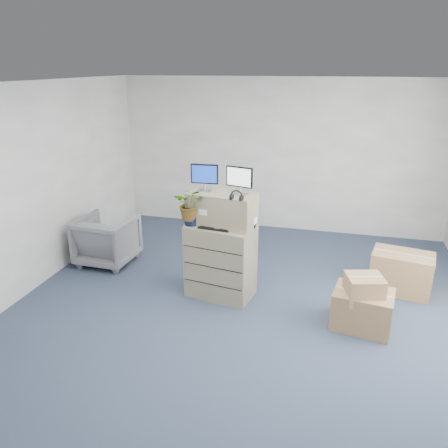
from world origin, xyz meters
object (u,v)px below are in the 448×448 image
Objects in this scene: monitor_left at (205,176)px; monitor_right at (239,179)px; office_chair at (107,238)px; keyboard at (215,228)px; water_bottle at (231,217)px; filing_cabinet_lower at (221,261)px; potted_plant at (191,208)px.

monitor_left is 0.47m from monitor_right.
office_chair is (-2.24, 0.52, -1.22)m from monitor_right.
monitor_right is 0.70m from keyboard.
keyboard is (0.19, -0.20, -0.62)m from monitor_left.
water_bottle is (-0.10, 0.02, -0.52)m from monitor_right.
water_bottle is at bearing -8.16° from monitor_left.
potted_plant reaches higher than filing_cabinet_lower.
water_bottle is at bearing 33.77° from filing_cabinet_lower.
keyboard is 0.40m from potted_plant.
monitor_left is 1.01× the size of monitor_right.
monitor_right reaches higher than office_chair.
monitor_left is at bearing 175.06° from water_bottle.
office_chair is at bearing 161.94° from monitor_left.
monitor_right is 0.82× the size of potted_plant.
filing_cabinet_lower is 2.81× the size of monitor_left.
filing_cabinet_lower is at bearing -155.87° from water_bottle.
monitor_left reaches higher than office_chair.
monitor_left is at bearing 167.85° from office_chair.
potted_plant reaches higher than water_bottle.
monitor_left is 0.68m from keyboard.
potted_plant is at bearing -152.78° from monitor_right.
water_bottle is 0.51× the size of potted_plant.
keyboard is (-0.04, -0.11, 0.52)m from filing_cabinet_lower.
potted_plant is at bearing -130.27° from monitor_left.
keyboard is at bearing -136.53° from water_bottle.
filing_cabinet_lower reaches higher than office_chair.
office_chair is (-1.96, 0.67, -0.60)m from keyboard.
filing_cabinet_lower is 1.20× the size of office_chair.
water_bottle is 0.26× the size of office_chair.
office_chair is at bearing 174.10° from filing_cabinet_lower.
filing_cabinet_lower is 2.08m from office_chair.
filing_cabinet_lower is 1.16m from monitor_right.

